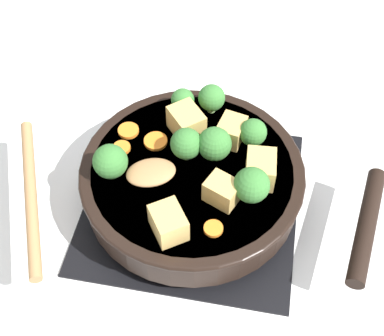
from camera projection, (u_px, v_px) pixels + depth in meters
The scene contains 20 objects.
ground_plane at pixel (192, 201), 0.80m from camera, with size 2.40×2.40×0.00m, color white.
front_burner_grate at pixel (192, 197), 0.79m from camera, with size 0.31×0.31×0.03m.
skillet_pan at pixel (194, 179), 0.75m from camera, with size 0.31×0.42×0.05m.
wooden_spoon at pixel (82, 185), 0.71m from camera, with size 0.24×0.24×0.02m.
tofu_cube_center_large at pixel (222, 191), 0.69m from camera, with size 0.04×0.03×0.03m, color tan.
tofu_cube_near_handle at pixel (186, 122), 0.76m from camera, with size 0.05×0.04×0.04m, color tan.
tofu_cube_east_chunk at pixel (260, 172), 0.71m from camera, with size 0.05×0.04×0.04m, color tan.
tofu_cube_west_chunk at pixel (168, 223), 0.66m from camera, with size 0.05×0.04×0.04m, color tan.
tofu_cube_back_piece at pixel (231, 131), 0.75m from camera, with size 0.04×0.03×0.03m, color tan.
broccoli_floret_near_spoon at pixel (253, 133), 0.74m from camera, with size 0.04×0.04×0.05m.
broccoli_floret_center_top at pixel (215, 144), 0.72m from camera, with size 0.05×0.05×0.05m.
broccoli_floret_east_rim at pixel (110, 162), 0.70m from camera, with size 0.05×0.05×0.05m.
broccoli_floret_west_rim at pixel (183, 100), 0.78m from camera, with size 0.03×0.03×0.04m.
broccoli_floret_north_edge at pixel (186, 144), 0.72m from camera, with size 0.04×0.04×0.05m.
broccoli_floret_south_cluster at pixel (212, 98), 0.78m from camera, with size 0.04×0.04×0.05m.
broccoli_floret_mid_floret at pixel (252, 185), 0.68m from camera, with size 0.05×0.05×0.05m.
carrot_slice_orange_thin at pixel (128, 131), 0.77m from camera, with size 0.03×0.03×0.01m, color orange.
carrot_slice_near_center at pixel (156, 141), 0.76m from camera, with size 0.03×0.03×0.01m, color orange.
carrot_slice_edge_slice at pixel (213, 229), 0.67m from camera, with size 0.02×0.02×0.01m, color orange.
carrot_slice_under_broccoli at pixel (122, 148), 0.75m from camera, with size 0.03×0.03×0.01m, color orange.
Camera 1 is at (-0.45, -0.08, 0.66)m, focal length 50.00 mm.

